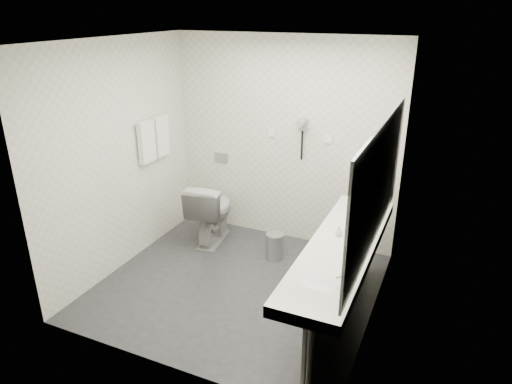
% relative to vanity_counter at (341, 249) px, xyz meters
% --- Properties ---
extents(floor, '(2.80, 2.80, 0.00)m').
position_rel_vanity_counter_xyz_m(floor, '(-1.12, 0.20, -0.80)').
color(floor, '#2B2C30').
rests_on(floor, ground).
extents(ceiling, '(2.80, 2.80, 0.00)m').
position_rel_vanity_counter_xyz_m(ceiling, '(-1.12, 0.20, 1.70)').
color(ceiling, white).
rests_on(ceiling, wall_back).
extents(wall_back, '(2.80, 0.00, 2.80)m').
position_rel_vanity_counter_xyz_m(wall_back, '(-1.12, 1.50, 0.45)').
color(wall_back, silver).
rests_on(wall_back, floor).
extents(wall_front, '(2.80, 0.00, 2.80)m').
position_rel_vanity_counter_xyz_m(wall_front, '(-1.12, -1.10, 0.45)').
color(wall_front, silver).
rests_on(wall_front, floor).
extents(wall_left, '(0.00, 2.60, 2.60)m').
position_rel_vanity_counter_xyz_m(wall_left, '(-2.52, 0.20, 0.45)').
color(wall_left, silver).
rests_on(wall_left, floor).
extents(wall_right, '(0.00, 2.60, 2.60)m').
position_rel_vanity_counter_xyz_m(wall_right, '(0.27, 0.20, 0.45)').
color(wall_right, silver).
rests_on(wall_right, floor).
extents(vanity_counter, '(0.55, 2.20, 0.10)m').
position_rel_vanity_counter_xyz_m(vanity_counter, '(0.00, 0.00, 0.00)').
color(vanity_counter, white).
rests_on(vanity_counter, floor).
extents(vanity_panel, '(0.03, 2.15, 0.75)m').
position_rel_vanity_counter_xyz_m(vanity_panel, '(0.02, 0.00, -0.42)').
color(vanity_panel, gray).
rests_on(vanity_panel, floor).
extents(vanity_post_near, '(0.06, 0.06, 0.75)m').
position_rel_vanity_counter_xyz_m(vanity_post_near, '(0.05, -1.04, -0.42)').
color(vanity_post_near, silver).
rests_on(vanity_post_near, floor).
extents(vanity_post_far, '(0.06, 0.06, 0.75)m').
position_rel_vanity_counter_xyz_m(vanity_post_far, '(0.05, 1.04, -0.42)').
color(vanity_post_far, silver).
rests_on(vanity_post_far, floor).
extents(mirror, '(0.02, 2.20, 1.05)m').
position_rel_vanity_counter_xyz_m(mirror, '(0.26, 0.00, 0.65)').
color(mirror, '#B2BCC6').
rests_on(mirror, wall_right).
extents(basin_near, '(0.40, 0.31, 0.05)m').
position_rel_vanity_counter_xyz_m(basin_near, '(0.00, -0.65, 0.04)').
color(basin_near, white).
rests_on(basin_near, vanity_counter).
extents(basin_far, '(0.40, 0.31, 0.05)m').
position_rel_vanity_counter_xyz_m(basin_far, '(0.00, 0.65, 0.04)').
color(basin_far, white).
rests_on(basin_far, vanity_counter).
extents(faucet_near, '(0.04, 0.04, 0.15)m').
position_rel_vanity_counter_xyz_m(faucet_near, '(0.19, -0.65, 0.12)').
color(faucet_near, silver).
rests_on(faucet_near, vanity_counter).
extents(faucet_far, '(0.04, 0.04, 0.15)m').
position_rel_vanity_counter_xyz_m(faucet_far, '(0.19, 0.65, 0.12)').
color(faucet_far, silver).
rests_on(faucet_far, vanity_counter).
extents(soap_bottle_a, '(0.06, 0.06, 0.10)m').
position_rel_vanity_counter_xyz_m(soap_bottle_a, '(0.05, 0.08, 0.10)').
color(soap_bottle_a, silver).
rests_on(soap_bottle_a, vanity_counter).
extents(soap_bottle_b, '(0.10, 0.10, 0.09)m').
position_rel_vanity_counter_xyz_m(soap_bottle_b, '(-0.07, 0.15, 0.09)').
color(soap_bottle_b, silver).
rests_on(soap_bottle_b, vanity_counter).
extents(glass_left, '(0.07, 0.07, 0.11)m').
position_rel_vanity_counter_xyz_m(glass_left, '(0.15, 0.18, 0.10)').
color(glass_left, silver).
rests_on(glass_left, vanity_counter).
extents(glass_right, '(0.06, 0.06, 0.10)m').
position_rel_vanity_counter_xyz_m(glass_right, '(0.12, 0.41, 0.10)').
color(glass_right, silver).
rests_on(glass_right, vanity_counter).
extents(toilet, '(0.55, 0.84, 0.80)m').
position_rel_vanity_counter_xyz_m(toilet, '(-1.88, 1.01, -0.40)').
color(toilet, white).
rests_on(toilet, floor).
extents(flush_plate, '(0.18, 0.02, 0.12)m').
position_rel_vanity_counter_xyz_m(flush_plate, '(-1.98, 1.49, 0.15)').
color(flush_plate, '#B2B5BA').
rests_on(flush_plate, wall_back).
extents(pedal_bin, '(0.21, 0.21, 0.29)m').
position_rel_vanity_counter_xyz_m(pedal_bin, '(-0.99, 0.92, -0.65)').
color(pedal_bin, '#B2B5BA').
rests_on(pedal_bin, floor).
extents(bin_lid, '(0.21, 0.21, 0.02)m').
position_rel_vanity_counter_xyz_m(bin_lid, '(-0.99, 0.92, -0.50)').
color(bin_lid, '#B2B5BA').
rests_on(bin_lid, pedal_bin).
extents(towel_rail, '(0.02, 0.62, 0.02)m').
position_rel_vanity_counter_xyz_m(towel_rail, '(-2.47, 0.75, 0.75)').
color(towel_rail, silver).
rests_on(towel_rail, wall_left).
extents(towel_near, '(0.07, 0.24, 0.48)m').
position_rel_vanity_counter_xyz_m(towel_near, '(-2.46, 0.61, 0.53)').
color(towel_near, white).
rests_on(towel_near, towel_rail).
extents(towel_far, '(0.07, 0.24, 0.48)m').
position_rel_vanity_counter_xyz_m(towel_far, '(-2.46, 0.89, 0.53)').
color(towel_far, white).
rests_on(towel_far, towel_rail).
extents(dryer_cradle, '(0.10, 0.04, 0.14)m').
position_rel_vanity_counter_xyz_m(dryer_cradle, '(-0.88, 1.47, 0.70)').
color(dryer_cradle, gray).
rests_on(dryer_cradle, wall_back).
extents(dryer_barrel, '(0.08, 0.14, 0.08)m').
position_rel_vanity_counter_xyz_m(dryer_barrel, '(-0.88, 1.40, 0.73)').
color(dryer_barrel, gray).
rests_on(dryer_barrel, dryer_cradle).
extents(dryer_cord, '(0.02, 0.02, 0.35)m').
position_rel_vanity_counter_xyz_m(dryer_cord, '(-0.88, 1.46, 0.45)').
color(dryer_cord, black).
rests_on(dryer_cord, dryer_cradle).
extents(switch_plate_a, '(0.09, 0.02, 0.09)m').
position_rel_vanity_counter_xyz_m(switch_plate_a, '(-1.27, 1.49, 0.55)').
color(switch_plate_a, white).
rests_on(switch_plate_a, wall_back).
extents(switch_plate_b, '(0.09, 0.02, 0.09)m').
position_rel_vanity_counter_xyz_m(switch_plate_b, '(-0.57, 1.49, 0.55)').
color(switch_plate_b, white).
rests_on(switch_plate_b, wall_back).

